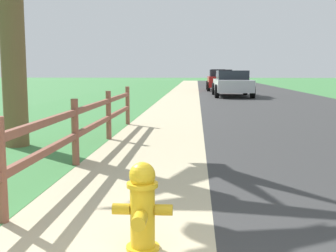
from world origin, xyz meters
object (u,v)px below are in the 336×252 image
(parked_suv_silver, at_px, (232,83))
(parked_car_black, at_px, (218,76))
(fire_hydrant, at_px, (142,206))
(parked_car_red, at_px, (220,80))
(parked_car_blue, at_px, (221,77))

(parked_suv_silver, xyz_separation_m, parked_car_black, (0.48, 25.73, 0.04))
(fire_hydrant, height_order, parked_car_black, parked_car_black)
(parked_car_red, bearing_deg, parked_suv_silver, -87.86)
(fire_hydrant, bearing_deg, parked_car_red, 85.58)
(fire_hydrant, distance_m, parked_suv_silver, 21.27)
(parked_suv_silver, bearing_deg, parked_car_red, 92.14)
(parked_suv_silver, height_order, parked_car_blue, parked_car_blue)
(parked_car_blue, distance_m, parked_car_black, 7.96)
(parked_suv_silver, bearing_deg, parked_car_black, 88.93)
(parked_car_blue, bearing_deg, fire_hydrant, -94.21)
(fire_hydrant, xyz_separation_m, parked_car_red, (2.19, 28.28, 0.40))
(parked_car_red, bearing_deg, parked_car_black, 87.69)
(parked_suv_silver, distance_m, parked_car_red, 7.16)
(parked_car_red, bearing_deg, fire_hydrant, -94.42)
(parked_car_red, relative_size, parked_car_black, 1.02)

